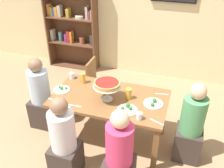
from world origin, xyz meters
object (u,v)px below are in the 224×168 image
object	(u,v)px
beer_glass_amber_short	(83,78)
cutlery_knife_far	(157,122)
water_glass_clear_near	(139,116)
water_glass_clear_far	(72,76)
salad_plate_far_diner	(62,89)
diner_head_west	(41,98)
diner_near_left	(64,144)
beer_glass_amber_tall	(129,94)
dining_table	(110,103)
deep_dish_pizza_stand	(107,85)
cutlery_fork_far	(162,94)
cutlery_knife_near	(75,106)
chair_far_left	(98,82)
salad_plate_near_diner	(153,103)
bookshelf	(71,17)
diner_head_east	(190,128)
cutlery_fork_near	(54,100)
diner_near_right	(119,158)
salad_plate_spare	(127,109)

from	to	relation	value
beer_glass_amber_short	cutlery_knife_far	bearing A→B (deg)	-25.42
water_glass_clear_near	water_glass_clear_far	size ratio (longest dim) A/B	0.95
salad_plate_far_diner	cutlery_knife_far	size ratio (longest dim) A/B	1.27
diner_head_west	water_glass_clear_far	size ratio (longest dim) A/B	12.11
water_glass_clear_far	cutlery_knife_far	xyz separation A→B (m)	(1.38, -0.62, -0.04)
diner_near_left	beer_glass_amber_tall	distance (m)	1.03
dining_table	deep_dish_pizza_stand	xyz separation A→B (m)	(-0.02, -0.06, 0.32)
cutlery_fork_far	cutlery_knife_near	bearing A→B (deg)	21.01
chair_far_left	salad_plate_near_diner	size ratio (longest dim) A/B	3.44
dining_table	chair_far_left	bearing A→B (deg)	122.31
diner_near_left	diner_head_west	distance (m)	1.08
bookshelf	chair_far_left	xyz separation A→B (m)	(1.06, -1.31, -0.64)
dining_table	bookshelf	xyz separation A→B (m)	(-1.50, 2.02, 0.48)
diner_head_west	cutlery_knife_near	bearing A→B (deg)	-24.09
cutlery_knife_far	cutlery_knife_near	bearing A→B (deg)	-157.14
diner_head_east	salad_plate_far_diner	distance (m)	1.80
deep_dish_pizza_stand	cutlery_fork_far	world-z (taller)	deep_dish_pizza_stand
dining_table	diner_head_east	distance (m)	1.10
diner_near_left	cutlery_fork_near	xyz separation A→B (m)	(-0.36, 0.47, 0.25)
dining_table	cutlery_fork_far	world-z (taller)	cutlery_fork_far
salad_plate_near_diner	beer_glass_amber_tall	distance (m)	0.34
water_glass_clear_near	cutlery_fork_far	distance (m)	0.64
dining_table	diner_head_east	size ratio (longest dim) A/B	1.34
dining_table	chair_far_left	distance (m)	0.85
diner_near_right	cutlery_fork_far	bearing A→B (deg)	-15.94
beer_glass_amber_tall	cutlery_fork_near	distance (m)	0.99
diner_near_left	water_glass_clear_far	world-z (taller)	diner_near_left
salad_plate_near_diner	cutlery_fork_near	size ratio (longest dim) A/B	1.40
dining_table	diner_near_left	world-z (taller)	diner_near_left
beer_glass_amber_tall	water_glass_clear_far	world-z (taller)	beer_glass_amber_tall
bookshelf	cutlery_fork_far	world-z (taller)	bookshelf
salad_plate_near_diner	water_glass_clear_far	distance (m)	1.31
chair_far_left	cutlery_fork_far	size ratio (longest dim) A/B	4.83
diner_near_right	chair_far_left	world-z (taller)	diner_near_right
cutlery_fork_far	salad_plate_near_diner	bearing A→B (deg)	64.70
salad_plate_spare	beer_glass_amber_short	distance (m)	0.90
dining_table	beer_glass_amber_short	size ratio (longest dim) A/B	9.98
beer_glass_amber_short	cutlery_fork_far	size ratio (longest dim) A/B	0.85
diner_head_west	cutlery_knife_far	bearing A→B (deg)	-10.38
salad_plate_spare	cutlery_fork_near	world-z (taller)	salad_plate_spare
beer_glass_amber_short	cutlery_knife_far	world-z (taller)	beer_glass_amber_short
salad_plate_near_diner	water_glass_clear_near	xyz separation A→B (m)	(-0.11, -0.35, 0.03)
bookshelf	dining_table	bearing A→B (deg)	-53.35
diner_head_east	deep_dish_pizza_stand	bearing A→B (deg)	2.77
diner_near_left	cutlery_fork_far	size ratio (longest dim) A/B	6.39
diner_head_west	water_glass_clear_near	distance (m)	1.63
salad_plate_near_diner	salad_plate_far_diner	distance (m)	1.28
water_glass_clear_far	beer_glass_amber_short	bearing A→B (deg)	-15.93
diner_head_east	deep_dish_pizza_stand	size ratio (longest dim) A/B	3.14
cutlery_fork_far	salad_plate_spare	bearing A→B (deg)	43.82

